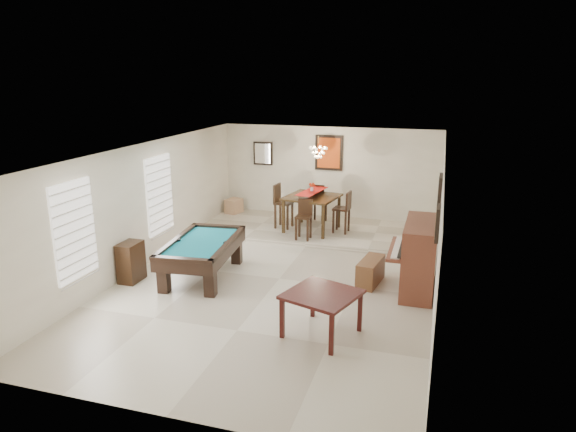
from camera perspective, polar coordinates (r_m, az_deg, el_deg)
The scene contains 26 objects.
ground_plane at distance 10.41m, azimuth -0.96°, elevation -7.02°, with size 6.00×9.00×0.02m, color beige.
wall_back at distance 14.22m, azimuth 4.55°, elevation 4.65°, with size 6.00×0.04×2.60m, color silver.
wall_front at distance 6.12m, azimuth -14.16°, elevation -11.04°, with size 6.00×0.04×2.60m, color silver.
wall_left at distance 11.23m, azimuth -15.74°, elevation 1.14°, with size 0.04×9.00×2.60m, color silver.
wall_right at distance 9.54m, azimuth 16.45°, elevation -1.46°, with size 0.04×9.00×2.60m, color silver.
ceiling at distance 9.70m, azimuth -1.03°, elevation 7.35°, with size 6.00×9.00×0.04m, color white.
dining_step at distance 13.33m, azimuth 3.28°, elevation -1.57°, with size 6.00×2.50×0.12m, color beige.
window_left_front at distance 9.48m, azimuth -22.67°, elevation -1.52°, with size 0.06×1.00×1.70m, color white.
window_left_rear at distance 11.69m, azimuth -14.10°, elevation 2.31°, with size 0.06×1.00×1.70m, color white.
pool_table at distance 10.52m, azimuth -9.47°, elevation -4.78°, with size 1.19×2.20×0.73m, color black, non-canonical shape.
square_table at distance 8.21m, azimuth 3.76°, elevation -10.77°, with size 1.02×1.02×0.71m, color black, non-canonical shape.
upright_piano at distance 9.97m, azimuth 13.50°, elevation -4.32°, with size 0.90×1.61×1.34m, color brown, non-canonical shape.
piano_bench at distance 10.22m, azimuth 9.15°, elevation -6.11°, with size 0.34×0.89×0.49m, color brown.
apothecary_chest at distance 10.63m, azimuth -17.06°, elevation -4.90°, with size 0.35×0.53×0.79m, color black.
dining_table at distance 12.99m, azimuth 2.65°, elevation 0.57°, with size 1.23×1.23×1.01m, color black, non-canonical shape.
flower_vase at distance 12.84m, azimuth 2.69°, elevation 3.24°, with size 0.13×0.13×0.22m, color red, non-canonical shape.
dining_chair_south at distance 12.28m, azimuth 1.74°, elevation -0.44°, with size 0.35×0.35×0.96m, color black, non-canonical shape.
dining_chair_north at distance 13.73m, azimuth 3.44°, elevation 1.48°, with size 0.39×0.39×1.05m, color black, non-canonical shape.
dining_chair_west at distance 13.19m, azimuth -0.47°, elevation 1.10°, with size 0.42×0.42×1.13m, color black, non-canonical shape.
dining_chair_east at distance 12.87m, azimuth 5.96°, elevation 0.46°, with size 0.39×0.39×1.05m, color black, non-canonical shape.
corner_bench at distance 14.76m, azimuth -6.03°, elevation 1.13°, with size 0.36×0.45×0.40m, color tan.
chandelier at distance 12.82m, azimuth 3.38°, elevation 7.54°, with size 0.44×0.44×0.60m, color #FFE5B2, non-canonical shape.
back_painting at distance 14.07m, azimuth 4.57°, elevation 7.01°, with size 0.75×0.06×0.95m, color #D84C14.
back_mirror at distance 14.60m, azimuth -2.80°, elevation 6.96°, with size 0.55×0.06×0.65m, color white.
right_picture_upper at distance 9.68m, azimuth 16.52°, elevation 2.46°, with size 0.06×0.55×0.65m, color slate.
right_picture_lower at distance 8.46m, azimuth 16.29°, elevation -0.77°, with size 0.06×0.45×0.55m, color gray.
Camera 1 is at (2.93, -9.15, 4.00)m, focal length 32.00 mm.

